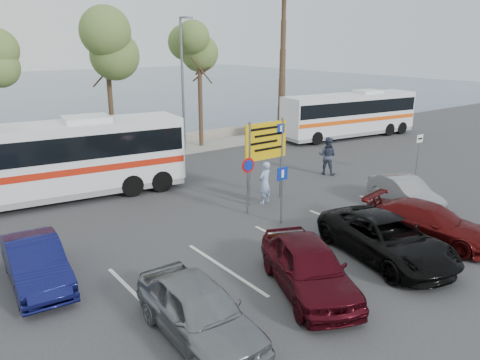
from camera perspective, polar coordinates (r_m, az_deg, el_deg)
ground at (r=17.87m, az=7.18°, el=-5.85°), size 120.00×120.00×0.00m
kerb_strip at (r=29.06m, az=-12.25°, el=2.88°), size 44.00×2.40×0.15m
seawall at (r=30.80m, az=-13.85°, el=3.98°), size 48.00×0.80×0.60m
tree_mid at (r=27.69m, az=-16.03°, el=15.73°), size 3.20×3.20×8.00m
tree_right at (r=30.40m, az=-5.00°, el=15.40°), size 3.20×3.20×7.40m
street_lamp_right at (r=29.29m, az=-6.96°, el=12.22°), size 0.45×1.15×8.01m
direction_sign at (r=20.05m, az=3.19°, el=4.04°), size 2.20×0.12×3.60m
sign_no_stop at (r=18.68m, az=0.96°, el=0.40°), size 0.60×0.08×2.35m
sign_parking at (r=17.79m, az=5.12°, el=-0.86°), size 0.50×0.07×2.25m
sign_taxi at (r=25.74m, az=20.93°, el=3.48°), size 0.50×0.07×2.20m
lane_markings at (r=16.48m, az=6.71°, el=-7.82°), size 12.02×4.20×0.01m
coach_bus_left at (r=21.84m, az=-22.26°, el=1.83°), size 11.85×3.93×3.62m
coach_bus_right at (r=35.09m, az=13.21°, el=7.60°), size 10.92×3.70×3.34m
car_silver_a at (r=11.42m, az=-5.05°, el=-15.57°), size 1.88×4.31×1.44m
car_blue at (r=14.86m, az=-23.65°, el=-9.20°), size 1.71×4.17×1.35m
car_maroon at (r=17.78m, az=22.01°, el=-4.84°), size 2.61×4.76×1.31m
car_red at (r=13.38m, az=8.37°, el=-10.42°), size 3.36×4.75×1.50m
suv_black at (r=15.88m, az=17.41°, el=-6.78°), size 3.28×5.37×1.39m
car_silver_b at (r=21.02m, az=19.49°, el=-1.42°), size 2.49×4.02×1.25m
pedestrian_near at (r=20.12m, az=3.05°, el=-0.33°), size 0.77×0.61×1.86m
pedestrian_far at (r=24.97m, az=10.61°, el=2.93°), size 1.12×1.21×2.00m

